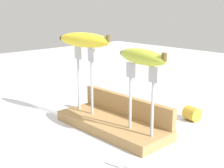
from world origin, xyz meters
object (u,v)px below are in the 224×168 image
Objects in this scene: banana_raised_left at (84,40)px; banana_raised_right at (142,57)px; fork_stand_right at (141,92)px; banana_chunk_near at (192,113)px; fork_fallen_near at (133,168)px; fork_stand_left at (85,74)px.

banana_raised_left reaches higher than banana_raised_right.
fork_stand_right is at bearing 0.00° from banana_raised_left.
banana_raised_left is 0.37m from banana_chunk_near.
banana_raised_left reaches higher than fork_fallen_near.
fork_stand_left is 0.21m from fork_stand_right.
fork_fallen_near is at bearing -54.47° from banana_raised_right.
fork_fallen_near is at bearing -54.49° from fork_stand_right.
banana_raised_right is at bearing -90.63° from banana_chunk_near.
banana_chunk_near is (0.21, 0.22, -0.21)m from banana_raised_left.
fork_stand_left reaches higher than fork_fallen_near.
fork_stand_right is 0.93× the size of banana_raised_left.
banana_raised_left is at bearing -179.99° from banana_raised_right.
fork_stand_right is 3.54× the size of banana_chunk_near.
fork_fallen_near is (0.29, -0.11, -0.13)m from fork_stand_left.
fork_stand_right is 0.18m from fork_fallen_near.
banana_raised_left is at bearing 159.30° from fork_fallen_near.
fork_stand_left is 0.34m from fork_fallen_near.
fork_stand_left reaches higher than fork_stand_right.
fork_stand_right is 0.25m from banana_chunk_near.
banana_chunk_near is (0.00, 0.22, -0.19)m from banana_raised_right.
fork_fallen_near is (0.08, -0.11, -0.12)m from fork_stand_right.
banana_chunk_near reaches higher than fork_fallen_near.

